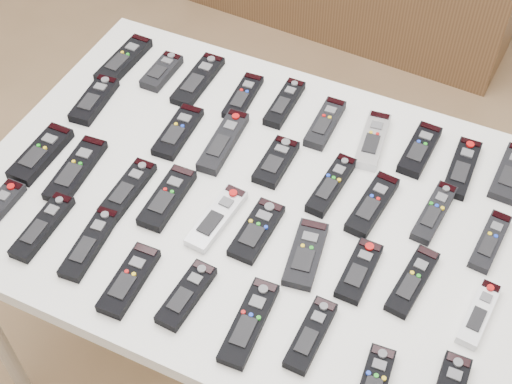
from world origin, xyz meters
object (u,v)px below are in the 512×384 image
at_px(remote_20, 128,189).
at_px(remote_24, 306,254).
at_px(remote_21, 167,198).
at_px(remote_26, 412,281).
at_px(remote_1, 162,72).
at_px(remote_8, 462,168).
at_px(remote_15, 372,205).
at_px(remote_29, 43,227).
at_px(remote_12, 223,142).
at_px(remote_2, 198,80).
at_px(remote_6, 373,140).
at_px(remote_35, 374,383).
at_px(remote_13, 276,162).
at_px(remote_30, 90,243).
at_px(remote_5, 325,123).
at_px(remote_34, 311,335).
at_px(remote_3, 243,97).
at_px(remote_11, 178,132).
at_px(remote_7, 420,150).
at_px(remote_18, 41,154).
at_px(remote_16, 434,213).
at_px(remote_17, 490,241).
at_px(remote_33, 249,323).
at_px(table, 256,214).
at_px(remote_9, 511,173).
at_px(remote_27, 479,314).
at_px(remote_31, 129,280).
at_px(remote_19, 76,170).
at_px(remote_25, 359,271).
at_px(remote_23, 257,231).
at_px(remote_10, 94,100).
at_px(remote_14, 331,185).
at_px(remote_4, 284,103).
at_px(remote_0, 124,60).
at_px(remote_32, 186,295).
at_px(remote_22, 217,218).

bearing_deg(remote_20, remote_24, 0.23).
relative_size(remote_21, remote_26, 1.02).
bearing_deg(remote_1, remote_8, 0.47).
distance_m(remote_15, remote_24, 0.20).
bearing_deg(remote_29, remote_12, 57.45).
bearing_deg(remote_2, remote_6, -2.26).
bearing_deg(remote_35, remote_13, 127.84).
distance_m(remote_15, remote_30, 0.61).
bearing_deg(remote_21, remote_5, 56.74).
bearing_deg(remote_34, remote_3, 127.95).
height_order(remote_11, remote_29, same).
height_order(remote_7, remote_26, remote_7).
bearing_deg(remote_18, remote_29, -53.10).
bearing_deg(remote_16, remote_17, -5.51).
relative_size(remote_5, remote_12, 0.83).
distance_m(remote_11, remote_26, 0.66).
bearing_deg(remote_33, remote_3, 114.02).
bearing_deg(table, remote_9, 31.49).
distance_m(remote_3, remote_27, 0.78).
bearing_deg(remote_31, remote_8, 45.89).
height_order(remote_7, remote_24, remote_7).
xyz_separation_m(remote_12, remote_19, (-0.26, -0.22, -0.00)).
height_order(remote_25, remote_31, remote_31).
relative_size(remote_19, remote_23, 1.21).
distance_m(remote_5, remote_25, 0.43).
bearing_deg(remote_25, remote_27, 2.06).
height_order(remote_21, remote_31, same).
relative_size(remote_17, remote_29, 0.89).
height_order(remote_10, remote_14, same).
height_order(remote_7, remote_27, remote_7).
relative_size(remote_14, remote_15, 1.00).
height_order(remote_4, remote_25, remote_4).
distance_m(table, remote_12, 0.19).
relative_size(remote_9, remote_27, 1.12).
bearing_deg(remote_8, table, -146.18).
relative_size(remote_0, remote_7, 1.17).
bearing_deg(remote_5, remote_29, -128.83).
distance_m(remote_13, remote_24, 0.27).
height_order(remote_18, remote_24, remote_18).
distance_m(remote_31, remote_35, 0.52).
bearing_deg(remote_16, remote_19, -158.38).
xyz_separation_m(remote_15, remote_32, (-0.26, -0.37, -0.00)).
bearing_deg(remote_34, remote_32, -173.70).
height_order(remote_10, remote_32, same).
height_order(remote_4, remote_19, same).
xyz_separation_m(remote_22, remote_25, (0.32, 0.00, 0.00)).
xyz_separation_m(remote_17, remote_19, (-0.90, -0.20, 0.00)).
bearing_deg(remote_10, remote_4, 18.70).
xyz_separation_m(remote_14, remote_35, (0.24, -0.41, -0.00)).
bearing_deg(remote_7, remote_27, -55.54).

